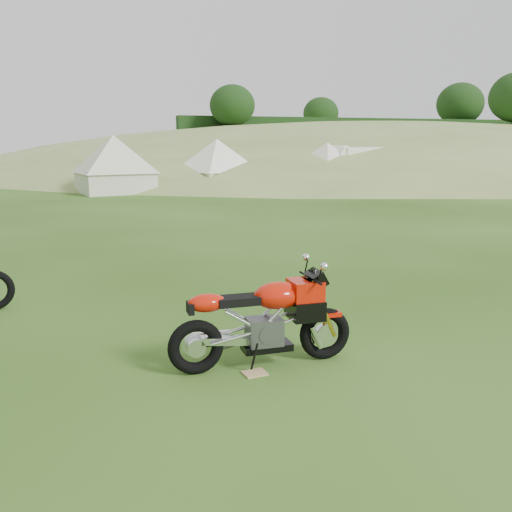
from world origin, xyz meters
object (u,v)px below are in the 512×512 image
object	(u,v)px
tent_mid	(217,163)
caravan	(361,166)
tent_left	(114,164)
tent_right	(327,164)
sport_motorcycle	(262,314)
plywood_board	(255,373)

from	to	relation	value
tent_mid	caravan	world-z (taller)	tent_mid
tent_left	tent_right	distance (m)	10.04
tent_right	caravan	xyz separation A→B (m)	(2.25, 0.78, -0.17)
tent_mid	caravan	distance (m)	7.46
tent_right	sport_motorcycle	bearing A→B (deg)	-138.27
tent_left	tent_mid	distance (m)	4.84
tent_mid	tent_right	world-z (taller)	tent_mid
sport_motorcycle	caravan	size ratio (longest dim) A/B	0.42
sport_motorcycle	tent_right	distance (m)	22.82
plywood_board	tent_mid	xyz separation A→B (m)	(5.05, 21.77, 1.23)
plywood_board	caravan	world-z (taller)	caravan
plywood_board	caravan	size ratio (longest dim) A/B	0.05
plywood_board	tent_right	size ratio (longest dim) A/B	0.08
caravan	tent_left	bearing A→B (deg)	164.72
plywood_board	tent_right	bearing A→B (deg)	63.56
sport_motorcycle	tent_left	bearing A→B (deg)	90.45
sport_motorcycle	tent_mid	bearing A→B (deg)	77.90
caravan	sport_motorcycle	bearing A→B (deg)	-136.16
tent_right	caravan	distance (m)	2.38
tent_mid	tent_right	xyz separation A→B (m)	(5.20, -1.14, -0.05)
sport_motorcycle	plywood_board	bearing A→B (deg)	-126.87
tent_mid	caravan	xyz separation A→B (m)	(7.45, -0.37, -0.22)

